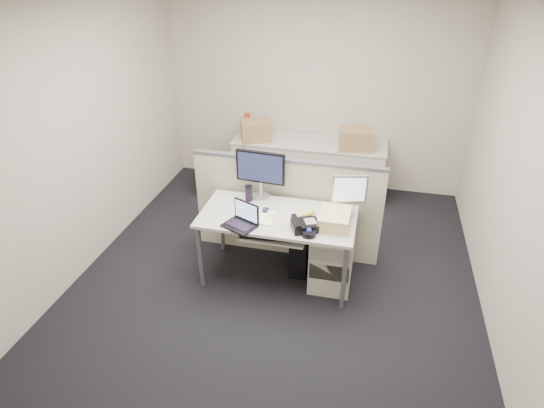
% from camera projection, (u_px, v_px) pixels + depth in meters
% --- Properties ---
extents(floor, '(4.00, 4.50, 0.01)m').
position_uv_depth(floor, '(277.00, 275.00, 4.74)').
color(floor, black).
rests_on(floor, ground).
extents(wall_back, '(4.00, 0.02, 2.70)m').
position_uv_depth(wall_back, '(315.00, 89.00, 5.97)').
color(wall_back, '#B4AA9B').
rests_on(wall_back, ground).
extents(wall_front, '(4.00, 0.02, 2.70)m').
position_uv_depth(wall_front, '(175.00, 341.00, 2.17)').
color(wall_front, '#B4AA9B').
rests_on(wall_front, ground).
extents(wall_left, '(0.02, 4.50, 2.70)m').
position_uv_depth(wall_left, '(80.00, 137.00, 4.47)').
color(wall_left, '#B4AA9B').
rests_on(wall_left, ground).
extents(wall_right, '(0.02, 4.50, 2.70)m').
position_uv_depth(wall_right, '(519.00, 179.00, 3.67)').
color(wall_right, '#B4AA9B').
rests_on(wall_right, ground).
extents(desk, '(1.50, 0.75, 0.73)m').
position_uv_depth(desk, '(278.00, 221.00, 4.41)').
color(desk, '#B5B5AA').
rests_on(desk, floor).
extents(keyboard_tray, '(0.62, 0.32, 0.02)m').
position_uv_depth(keyboard_tray, '(273.00, 235.00, 4.28)').
color(keyboard_tray, '#B5B5AA').
rests_on(keyboard_tray, desk).
extents(drawer_pedestal, '(0.40, 0.55, 0.65)m').
position_uv_depth(drawer_pedestal, '(332.00, 254.00, 4.51)').
color(drawer_pedestal, '#AFA696').
rests_on(drawer_pedestal, floor).
extents(cubicle_partition, '(2.00, 0.06, 1.10)m').
position_uv_depth(cubicle_partition, '(287.00, 209.00, 4.84)').
color(cubicle_partition, beige).
rests_on(cubicle_partition, floor).
extents(back_counter, '(2.00, 0.60, 0.72)m').
position_uv_depth(back_counter, '(309.00, 167.00, 6.19)').
color(back_counter, '#AFA696').
rests_on(back_counter, floor).
extents(monitor_main, '(0.52, 0.24, 0.51)m').
position_uv_depth(monitor_main, '(261.00, 175.00, 4.57)').
color(monitor_main, black).
rests_on(monitor_main, desk).
extents(monitor_small, '(0.37, 0.24, 0.41)m').
position_uv_depth(monitor_small, '(349.00, 195.00, 4.30)').
color(monitor_small, '#B7B7BC').
rests_on(monitor_small, desk).
extents(laptop, '(0.35, 0.32, 0.22)m').
position_uv_depth(laptop, '(239.00, 217.00, 4.15)').
color(laptop, black).
rests_on(laptop, desk).
extents(trackball, '(0.15, 0.15, 0.05)m').
position_uv_depth(trackball, '(309.00, 233.00, 4.06)').
color(trackball, black).
rests_on(trackball, desk).
extents(desk_phone, '(0.30, 0.28, 0.08)m').
position_uv_depth(desk_phone, '(305.00, 226.00, 4.15)').
color(desk_phone, black).
rests_on(desk_phone, desk).
extents(paper_stack, '(0.21, 0.26, 0.01)m').
position_uv_depth(paper_stack, '(264.00, 218.00, 4.33)').
color(paper_stack, white).
rests_on(paper_stack, desk).
extents(sticky_pad, '(0.08, 0.08, 0.01)m').
position_uv_depth(sticky_pad, '(271.00, 217.00, 4.34)').
color(sticky_pad, yellow).
rests_on(sticky_pad, desk).
extents(travel_mug, '(0.07, 0.07, 0.15)m').
position_uv_depth(travel_mug, '(249.00, 194.00, 4.60)').
color(travel_mug, black).
rests_on(travel_mug, desk).
extents(banana, '(0.17, 0.17, 0.04)m').
position_uv_depth(banana, '(307.00, 213.00, 4.37)').
color(banana, '#FFF642').
rests_on(banana, desk).
extents(cellphone, '(0.06, 0.10, 0.01)m').
position_uv_depth(cellphone, '(265.00, 211.00, 4.44)').
color(cellphone, black).
rests_on(cellphone, desk).
extents(manila_folders, '(0.28, 0.36, 0.13)m').
position_uv_depth(manila_folders, '(334.00, 219.00, 4.19)').
color(manila_folders, '#DFC47A').
rests_on(manila_folders, desk).
extents(keyboard, '(0.50, 0.21, 0.03)m').
position_uv_depth(keyboard, '(267.00, 234.00, 4.24)').
color(keyboard, black).
rests_on(keyboard, keyboard_tray).
extents(pc_tower_desk, '(0.20, 0.45, 0.41)m').
position_uv_depth(pc_tower_desk, '(300.00, 251.00, 4.77)').
color(pc_tower_desk, black).
rests_on(pc_tower_desk, floor).
extents(pc_tower_spare_dark, '(0.24, 0.46, 0.41)m').
position_uv_depth(pc_tower_spare_dark, '(237.00, 167.00, 6.56)').
color(pc_tower_spare_dark, black).
rests_on(pc_tower_spare_dark, floor).
extents(pc_tower_spare_silver, '(0.27, 0.51, 0.46)m').
position_uv_depth(pc_tower_spare_silver, '(212.00, 176.00, 6.26)').
color(pc_tower_spare_silver, '#B7B7BC').
rests_on(pc_tower_spare_silver, floor).
extents(cardboard_box_left, '(0.46, 0.41, 0.29)m').
position_uv_depth(cardboard_box_left, '(256.00, 131.00, 5.98)').
color(cardboard_box_left, '#9A814D').
rests_on(cardboard_box_left, back_counter).
extents(cardboard_box_right, '(0.44, 0.36, 0.29)m').
position_uv_depth(cardboard_box_right, '(356.00, 140.00, 5.72)').
color(cardboard_box_right, '#9A814D').
rests_on(cardboard_box_right, back_counter).
extents(red_binder, '(0.11, 0.29, 0.26)m').
position_uv_depth(red_binder, '(246.00, 125.00, 6.21)').
color(red_binder, '#A32614').
rests_on(red_binder, back_counter).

